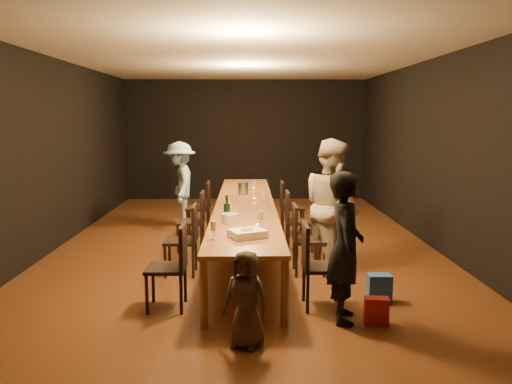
{
  "coord_description": "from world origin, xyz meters",
  "views": [
    {
      "loc": [
        0.02,
        -7.63,
        2.07
      ],
      "look_at": [
        0.16,
        -0.52,
        1.0
      ],
      "focal_mm": 35.0,
      "sensor_mm": 36.0,
      "label": 1
    }
  ],
  "objects_px": {
    "table": "(245,206)",
    "man_blue": "(180,184)",
    "woman_birthday": "(345,247)",
    "chair_left_1": "(181,240)",
    "champagne_bottle": "(227,208)",
    "chair_right_3": "(292,207)",
    "woman_tan": "(332,206)",
    "chair_left_3": "(198,207)",
    "chair_left_2": "(191,221)",
    "chair_right_0": "(323,266)",
    "child": "(246,299)",
    "plate_stack": "(230,218)",
    "chair_right_2": "(299,221)",
    "ice_bucket": "(243,188)",
    "chair_right_1": "(309,239)",
    "chair_left_0": "(166,267)",
    "birthday_cake": "(247,233)"
  },
  "relations": [
    {
      "from": "table",
      "to": "man_blue",
      "type": "distance_m",
      "value": 2.26
    },
    {
      "from": "table",
      "to": "woman_birthday",
      "type": "height_order",
      "value": "woman_birthday"
    },
    {
      "from": "chair_left_1",
      "to": "champagne_bottle",
      "type": "xyz_separation_m",
      "value": [
        0.62,
        -0.16,
        0.46
      ]
    },
    {
      "from": "chair_right_3",
      "to": "woman_tan",
      "type": "distance_m",
      "value": 2.36
    },
    {
      "from": "chair_right_3",
      "to": "man_blue",
      "type": "height_order",
      "value": "man_blue"
    },
    {
      "from": "table",
      "to": "man_blue",
      "type": "bearing_deg",
      "value": 123.69
    },
    {
      "from": "chair_right_3",
      "to": "chair_left_3",
      "type": "xyz_separation_m",
      "value": [
        -1.7,
        0.0,
        0.0
      ]
    },
    {
      "from": "chair_left_2",
      "to": "woman_birthday",
      "type": "xyz_separation_m",
      "value": [
        1.87,
        -2.76,
        0.31
      ]
    },
    {
      "from": "woman_tan",
      "to": "woman_birthday",
      "type": "bearing_deg",
      "value": 154.37
    },
    {
      "from": "chair_right_0",
      "to": "woman_tan",
      "type": "height_order",
      "value": "woman_tan"
    },
    {
      "from": "chair_left_3",
      "to": "child",
      "type": "relative_size",
      "value": 1.04
    },
    {
      "from": "table",
      "to": "plate_stack",
      "type": "distance_m",
      "value": 1.5
    },
    {
      "from": "woman_birthday",
      "to": "chair_left_1",
      "type": "bearing_deg",
      "value": 56.75
    },
    {
      "from": "chair_right_0",
      "to": "table",
      "type": "bearing_deg",
      "value": -160.5
    },
    {
      "from": "chair_right_3",
      "to": "chair_right_2",
      "type": "bearing_deg",
      "value": -0.0
    },
    {
      "from": "woman_birthday",
      "to": "child",
      "type": "xyz_separation_m",
      "value": [
        -1.0,
        -0.56,
        -0.32
      ]
    },
    {
      "from": "chair_left_3",
      "to": "woman_tan",
      "type": "distance_m",
      "value": 3.09
    },
    {
      "from": "man_blue",
      "to": "ice_bucket",
      "type": "relative_size",
      "value": 8.18
    },
    {
      "from": "chair_right_1",
      "to": "chair_right_3",
      "type": "xyz_separation_m",
      "value": [
        0.0,
        2.4,
        0.0
      ]
    },
    {
      "from": "chair_left_1",
      "to": "child",
      "type": "bearing_deg",
      "value": -157.8
    },
    {
      "from": "chair_left_0",
      "to": "champagne_bottle",
      "type": "distance_m",
      "value": 1.3
    },
    {
      "from": "chair_right_1",
      "to": "man_blue",
      "type": "distance_m",
      "value": 3.74
    },
    {
      "from": "chair_right_0",
      "to": "chair_left_2",
      "type": "distance_m",
      "value": 2.94
    },
    {
      "from": "chair_left_0",
      "to": "table",
      "type": "bearing_deg",
      "value": -19.5
    },
    {
      "from": "chair_right_1",
      "to": "chair_right_2",
      "type": "height_order",
      "value": "same"
    },
    {
      "from": "chair_right_1",
      "to": "chair_left_2",
      "type": "relative_size",
      "value": 1.0
    },
    {
      "from": "chair_right_2",
      "to": "chair_right_1",
      "type": "bearing_deg",
      "value": -0.0
    },
    {
      "from": "chair_right_1",
      "to": "ice_bucket",
      "type": "xyz_separation_m",
      "value": [
        -0.88,
        2.14,
        0.38
      ]
    },
    {
      "from": "man_blue",
      "to": "plate_stack",
      "type": "relative_size",
      "value": 7.37
    },
    {
      "from": "man_blue",
      "to": "champagne_bottle",
      "type": "relative_size",
      "value": 4.7
    },
    {
      "from": "chair_left_1",
      "to": "woman_tan",
      "type": "distance_m",
      "value": 2.06
    },
    {
      "from": "chair_right_2",
      "to": "chair_left_2",
      "type": "distance_m",
      "value": 1.7
    },
    {
      "from": "chair_left_2",
      "to": "woman_tan",
      "type": "relative_size",
      "value": 0.52
    },
    {
      "from": "plate_stack",
      "to": "chair_left_2",
      "type": "bearing_deg",
      "value": 114.13
    },
    {
      "from": "chair_right_0",
      "to": "chair_left_2",
      "type": "height_order",
      "value": "same"
    },
    {
      "from": "chair_left_2",
      "to": "birthday_cake",
      "type": "xyz_separation_m",
      "value": [
        0.88,
        -2.24,
        0.33
      ]
    },
    {
      "from": "chair_right_1",
      "to": "chair_left_1",
      "type": "bearing_deg",
      "value": -90.0
    },
    {
      "from": "ice_bucket",
      "to": "woman_tan",
      "type": "bearing_deg",
      "value": -59.68
    },
    {
      "from": "chair_right_0",
      "to": "chair_right_1",
      "type": "relative_size",
      "value": 1.0
    },
    {
      "from": "table",
      "to": "chair_left_3",
      "type": "height_order",
      "value": "chair_left_3"
    },
    {
      "from": "chair_left_1",
      "to": "birthday_cake",
      "type": "height_order",
      "value": "chair_left_1"
    },
    {
      "from": "chair_right_0",
      "to": "chair_left_0",
      "type": "bearing_deg",
      "value": -90.0
    },
    {
      "from": "plate_stack",
      "to": "chair_right_0",
      "type": "bearing_deg",
      "value": -41.47
    },
    {
      "from": "chair_right_2",
      "to": "table",
      "type": "bearing_deg",
      "value": -90.0
    },
    {
      "from": "chair_left_2",
      "to": "man_blue",
      "type": "xyz_separation_m",
      "value": [
        -0.4,
        1.88,
        0.34
      ]
    },
    {
      "from": "chair_right_1",
      "to": "man_blue",
      "type": "bearing_deg",
      "value": -145.67
    },
    {
      "from": "chair_left_2",
      "to": "woman_tan",
      "type": "distance_m",
      "value": 2.33
    },
    {
      "from": "table",
      "to": "chair_right_1",
      "type": "height_order",
      "value": "chair_right_1"
    },
    {
      "from": "chair_right_2",
      "to": "ice_bucket",
      "type": "relative_size",
      "value": 4.72
    },
    {
      "from": "chair_right_2",
      "to": "plate_stack",
      "type": "height_order",
      "value": "chair_right_2"
    }
  ]
}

